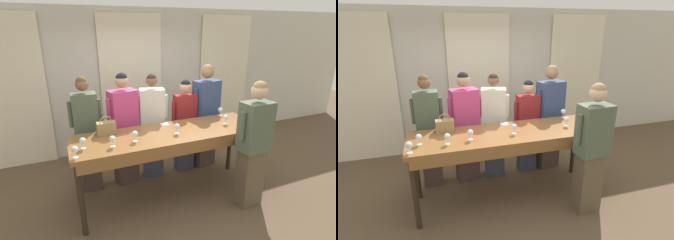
% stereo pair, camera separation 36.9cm
% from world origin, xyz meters
% --- Properties ---
extents(ground_plane, '(18.00, 18.00, 0.00)m').
position_xyz_m(ground_plane, '(0.00, 0.00, 0.00)').
color(ground_plane, brown).
extents(wall_back, '(12.00, 0.06, 2.80)m').
position_xyz_m(wall_back, '(0.00, 2.00, 1.40)').
color(wall_back, beige).
rests_on(wall_back, ground_plane).
extents(curtain_panel_left, '(1.24, 0.03, 2.69)m').
position_xyz_m(curtain_panel_left, '(-2.18, 1.93, 1.34)').
color(curtain_panel_left, '#EFE5C6').
rests_on(curtain_panel_left, ground_plane).
extents(curtain_panel_center, '(1.24, 0.03, 2.69)m').
position_xyz_m(curtain_panel_center, '(0.00, 1.93, 1.34)').
color(curtain_panel_center, '#EFE5C6').
rests_on(curtain_panel_center, ground_plane).
extents(curtain_panel_right, '(1.24, 0.03, 2.69)m').
position_xyz_m(curtain_panel_right, '(2.18, 1.93, 1.34)').
color(curtain_panel_right, '#EFE5C6').
rests_on(curtain_panel_right, ground_plane).
extents(tasting_bar, '(2.73, 0.82, 1.05)m').
position_xyz_m(tasting_bar, '(0.00, -0.02, 0.95)').
color(tasting_bar, brown).
rests_on(tasting_bar, ground_plane).
extents(wine_bottle, '(0.07, 0.07, 0.30)m').
position_xyz_m(wine_bottle, '(1.10, -0.29, 1.16)').
color(wine_bottle, black).
rests_on(wine_bottle, tasting_bar).
extents(handbag, '(0.25, 0.13, 0.26)m').
position_xyz_m(handbag, '(-0.84, 0.27, 1.14)').
color(handbag, '#997A4C').
rests_on(handbag, tasting_bar).
extents(wine_glass_front_left, '(0.08, 0.08, 0.14)m').
position_xyz_m(wine_glass_front_left, '(-1.29, -0.30, 1.15)').
color(wine_glass_front_left, white).
rests_on(wine_glass_front_left, tasting_bar).
extents(wine_glass_front_mid, '(0.08, 0.08, 0.14)m').
position_xyz_m(wine_glass_front_mid, '(-1.18, -0.08, 1.15)').
color(wine_glass_front_mid, white).
rests_on(wine_glass_front_mid, tasting_bar).
extents(wine_glass_front_right, '(0.08, 0.08, 0.14)m').
position_xyz_m(wine_glass_front_right, '(1.30, -0.13, 1.15)').
color(wine_glass_front_right, white).
rests_on(wine_glass_front_right, tasting_bar).
extents(wine_glass_center_left, '(0.08, 0.08, 0.14)m').
position_xyz_m(wine_glass_center_left, '(-0.54, -0.12, 1.15)').
color(wine_glass_center_left, white).
rests_on(wine_glass_center_left, tasting_bar).
extents(wine_glass_center_mid, '(0.08, 0.08, 0.14)m').
position_xyz_m(wine_glass_center_mid, '(-0.84, -0.17, 1.15)').
color(wine_glass_center_mid, white).
rests_on(wine_glass_center_mid, tasting_bar).
extents(wine_glass_center_right, '(0.08, 0.08, 0.14)m').
position_xyz_m(wine_glass_center_right, '(0.07, -0.08, 1.15)').
color(wine_glass_center_right, white).
rests_on(wine_glass_center_right, tasting_bar).
extents(wine_glass_back_left, '(0.08, 0.08, 0.14)m').
position_xyz_m(wine_glass_back_left, '(1.05, 0.34, 1.15)').
color(wine_glass_back_left, white).
rests_on(wine_glass_back_left, tasting_bar).
extents(wine_glass_back_mid, '(0.08, 0.08, 0.14)m').
position_xyz_m(wine_glass_back_mid, '(0.90, -0.02, 1.15)').
color(wine_glass_back_mid, white).
rests_on(wine_glass_back_mid, tasting_bar).
extents(napkin, '(0.14, 0.14, 0.00)m').
position_xyz_m(napkin, '(0.04, 0.32, 1.05)').
color(napkin, white).
rests_on(napkin, tasting_bar).
extents(guest_olive_jacket, '(0.46, 0.25, 1.80)m').
position_xyz_m(guest_olive_jacket, '(-1.06, 0.67, 0.92)').
color(guest_olive_jacket, '#473833').
rests_on(guest_olive_jacket, ground_plane).
extents(guest_pink_top, '(0.53, 0.34, 1.81)m').
position_xyz_m(guest_pink_top, '(-0.50, 0.67, 0.92)').
color(guest_pink_top, '#473833').
rests_on(guest_pink_top, ground_plane).
extents(guest_cream_sweater, '(0.51, 0.31, 1.76)m').
position_xyz_m(guest_cream_sweater, '(-0.03, 0.67, 0.90)').
color(guest_cream_sweater, '#383D51').
rests_on(guest_cream_sweater, ground_plane).
extents(guest_striped_shirt, '(0.49, 0.21, 1.63)m').
position_xyz_m(guest_striped_shirt, '(0.56, 0.67, 0.85)').
color(guest_striped_shirt, '#383D51').
rests_on(guest_striped_shirt, ground_plane).
extents(guest_navy_coat, '(0.56, 0.34, 1.86)m').
position_xyz_m(guest_navy_coat, '(0.97, 0.67, 0.95)').
color(guest_navy_coat, '#473833').
rests_on(guest_navy_coat, ground_plane).
extents(host_pouring, '(0.51, 0.30, 1.81)m').
position_xyz_m(host_pouring, '(0.96, -0.60, 0.93)').
color(host_pouring, brown).
rests_on(host_pouring, ground_plane).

